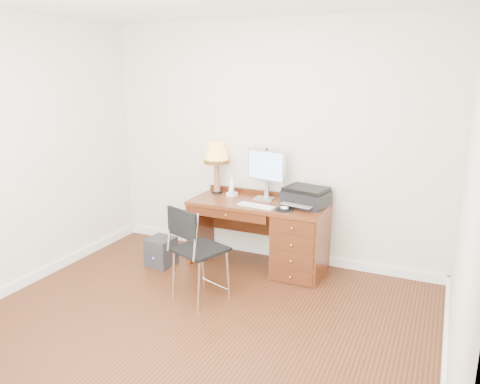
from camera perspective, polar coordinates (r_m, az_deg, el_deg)
The scene contains 12 objects.
ground at distance 4.27m, azimuth -5.22°, elevation -15.75°, with size 4.00×4.00×0.00m, color #381A0C.
room_shell at distance 4.74m, azimuth -1.41°, elevation -11.75°, with size 4.00×4.00×4.00m.
desk at distance 5.15m, azimuth 5.57°, elevation -5.23°, with size 1.50×0.67×0.75m.
monitor at distance 5.21m, azimuth 3.16°, elevation 2.90°, with size 0.48×0.20×0.55m.
keyboard at distance 4.98m, azimuth 2.00°, elevation -1.68°, with size 0.41×0.12×0.02m, color white.
mouse_pad at distance 4.87m, azimuth 5.44°, elevation -2.06°, with size 0.20×0.20×0.04m.
printer at distance 5.03m, azimuth 8.06°, elevation -0.55°, with size 0.51×0.44×0.20m.
leg_lamp at distance 5.43m, azimuth -2.86°, elevation 4.43°, with size 0.30×0.30×0.60m.
phone at distance 5.37m, azimuth -0.99°, elevation 0.15°, with size 0.11×0.11×0.20m.
pen_cup at distance 5.25m, azimuth 5.54°, elevation -0.41°, with size 0.08×0.08×0.10m, color black.
chair at distance 4.44m, azimuth -5.35°, elevation -6.40°, with size 0.56×0.57×0.93m.
equipment_box at distance 5.41m, azimuth -9.60°, elevation -7.19°, with size 0.28×0.28×0.32m, color black.
Camera 1 is at (1.85, -3.19, 2.16)m, focal length 35.00 mm.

